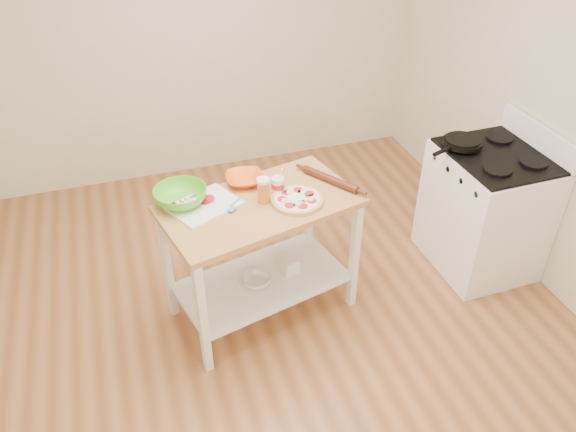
# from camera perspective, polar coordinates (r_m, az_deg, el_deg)

# --- Properties ---
(room_shell) EXTENTS (4.04, 4.54, 2.74)m
(room_shell) POSITION_cam_1_polar(r_m,az_deg,el_deg) (3.08, -1.26, 6.58)
(room_shell) COLOR #A4683C
(room_shell) RESTS_ON ground
(prep_island) EXTENTS (1.32, 0.91, 0.90)m
(prep_island) POSITION_cam_1_polar(r_m,az_deg,el_deg) (3.61, -2.77, -1.94)
(prep_island) COLOR tan
(prep_island) RESTS_ON ground
(gas_stove) EXTENTS (0.67, 0.78, 1.11)m
(gas_stove) POSITION_cam_1_polar(r_m,az_deg,el_deg) (4.39, 19.36, 0.60)
(gas_stove) COLOR white
(gas_stove) RESTS_ON ground
(skillet) EXTENTS (0.42, 0.28, 0.03)m
(skillet) POSITION_cam_1_polar(r_m,az_deg,el_deg) (4.15, 17.22, 7.15)
(skillet) COLOR black
(skillet) RESTS_ON gas_stove
(pizza) EXTENTS (0.32, 0.32, 0.05)m
(pizza) POSITION_cam_1_polar(r_m,az_deg,el_deg) (3.46, 0.94, 1.68)
(pizza) COLOR #E9BC63
(pizza) RESTS_ON prep_island
(cutting_board) EXTENTS (0.49, 0.44, 0.04)m
(cutting_board) POSITION_cam_1_polar(r_m,az_deg,el_deg) (3.46, -8.54, 1.12)
(cutting_board) COLOR white
(cutting_board) RESTS_ON prep_island
(spatula) EXTENTS (0.11, 0.14, 0.01)m
(spatula) POSITION_cam_1_polar(r_m,az_deg,el_deg) (3.42, -5.54, 1.11)
(spatula) COLOR #48B0AE
(spatula) RESTS_ON cutting_board
(knife) EXTENTS (0.26, 0.11, 0.01)m
(knife) POSITION_cam_1_polar(r_m,az_deg,el_deg) (3.50, -10.78, 1.47)
(knife) COLOR silver
(knife) RESTS_ON cutting_board
(orange_bowl) EXTENTS (0.27, 0.27, 0.06)m
(orange_bowl) POSITION_cam_1_polar(r_m,az_deg,el_deg) (3.64, -4.44, 3.76)
(orange_bowl) COLOR #FE5E16
(orange_bowl) RESTS_ON prep_island
(green_bowl) EXTENTS (0.33, 0.33, 0.10)m
(green_bowl) POSITION_cam_1_polar(r_m,az_deg,el_deg) (3.49, -10.86, 1.98)
(green_bowl) COLOR #53C227
(green_bowl) RESTS_ON prep_island
(beer_pint) EXTENTS (0.08, 0.08, 0.16)m
(beer_pint) POSITION_cam_1_polar(r_m,az_deg,el_deg) (3.43, -2.50, 2.62)
(beer_pint) COLOR #C56F22
(beer_pint) RESTS_ON prep_island
(yogurt_tub) EXTENTS (0.08, 0.08, 0.18)m
(yogurt_tub) POSITION_cam_1_polar(r_m,az_deg,el_deg) (3.53, -1.04, 3.18)
(yogurt_tub) COLOR white
(yogurt_tub) RESTS_ON prep_island
(rolling_pin) EXTENTS (0.27, 0.38, 0.05)m
(rolling_pin) POSITION_cam_1_polar(r_m,az_deg,el_deg) (3.65, 4.32, 3.72)
(rolling_pin) COLOR #522512
(rolling_pin) RESTS_ON prep_island
(shelf_glass_bowl) EXTENTS (0.27, 0.27, 0.06)m
(shelf_glass_bowl) POSITION_cam_1_polar(r_m,az_deg,el_deg) (3.81, -3.19, -6.54)
(shelf_glass_bowl) COLOR silver
(shelf_glass_bowl) RESTS_ON prep_island
(shelf_bin) EXTENTS (0.13, 0.13, 0.11)m
(shelf_bin) POSITION_cam_1_polar(r_m,az_deg,el_deg) (3.89, 0.13, -5.02)
(shelf_bin) COLOR white
(shelf_bin) RESTS_ON prep_island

